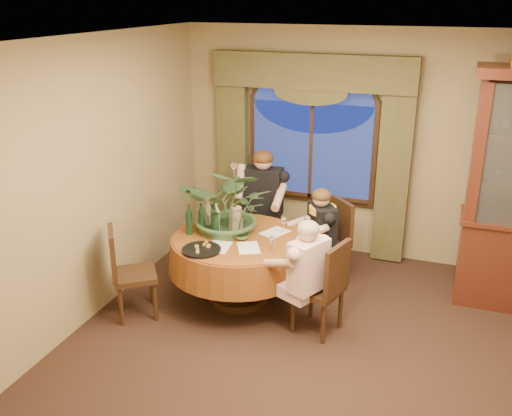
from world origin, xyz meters
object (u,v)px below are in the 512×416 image
(chair_front_left, at_px, (135,273))
(wine_bottle_4, at_px, (216,222))
(chair_back_right, at_px, (326,243))
(centerpiece_plant, at_px, (230,173))
(olive_bowl, at_px, (241,237))
(wine_bottle_3, at_px, (202,218))
(chair_right, at_px, (318,287))
(dining_table, at_px, (238,269))
(person_pink, at_px, (308,281))
(wine_bottle_1, at_px, (216,218))
(wine_bottle_5, at_px, (208,213))
(stoneware_vase, at_px, (236,219))
(wine_bottle_0, at_px, (189,219))
(wine_bottle_2, at_px, (216,211))
(chair_back, at_px, (257,222))
(person_back, at_px, (263,207))
(person_scarf, at_px, (321,241))

(chair_front_left, relative_size, wine_bottle_4, 2.91)
(chair_back_right, distance_m, centerpiece_plant, 1.42)
(olive_bowl, xyz_separation_m, wine_bottle_3, (-0.45, 0.02, 0.14))
(wine_bottle_4, bearing_deg, chair_back_right, 39.50)
(chair_right, bearing_deg, dining_table, 90.00)
(dining_table, distance_m, centerpiece_plant, 1.03)
(person_pink, relative_size, olive_bowl, 7.19)
(person_pink, relative_size, wine_bottle_1, 3.67)
(wine_bottle_5, bearing_deg, stoneware_vase, -0.48)
(chair_back_right, height_order, chair_front_left, same)
(dining_table, bearing_deg, olive_bowl, -36.60)
(dining_table, bearing_deg, chair_front_left, -144.77)
(person_pink, height_order, wine_bottle_4, person_pink)
(chair_right, distance_m, wine_bottle_5, 1.48)
(dining_table, distance_m, person_pink, 1.00)
(chair_right, bearing_deg, chair_back_right, 25.76)
(wine_bottle_1, height_order, wine_bottle_5, same)
(olive_bowl, relative_size, wine_bottle_5, 0.51)
(wine_bottle_0, bearing_deg, stoneware_vase, 28.14)
(centerpiece_plant, xyz_separation_m, wine_bottle_3, (-0.26, -0.18, -0.47))
(wine_bottle_0, relative_size, wine_bottle_2, 1.00)
(chair_back_right, xyz_separation_m, chair_back, (-0.95, 0.33, 0.00))
(stoneware_vase, bearing_deg, wine_bottle_4, -124.47)
(dining_table, relative_size, person_back, 1.04)
(chair_back_right, height_order, wine_bottle_1, wine_bottle_1)
(stoneware_vase, bearing_deg, chair_right, -22.49)
(chair_back_right, relative_size, chair_front_left, 1.00)
(centerpiece_plant, bearing_deg, stoneware_vase, -13.13)
(person_scarf, relative_size, wine_bottle_5, 3.67)
(stoneware_vase, relative_size, centerpiece_plant, 0.25)
(chair_back_right, relative_size, stoneware_vase, 3.49)
(chair_right, xyz_separation_m, stoneware_vase, (-1.01, 0.42, 0.41))
(wine_bottle_5, bearing_deg, chair_front_left, -122.00)
(olive_bowl, xyz_separation_m, wine_bottle_5, (-0.46, 0.18, 0.14))
(person_pink, relative_size, stoneware_vase, 4.40)
(olive_bowl, bearing_deg, wine_bottle_0, -173.80)
(chair_front_left, bearing_deg, olive_bowl, 86.92)
(chair_right, height_order, person_pink, person_pink)
(chair_back, relative_size, wine_bottle_4, 2.91)
(dining_table, distance_m, chair_front_left, 1.09)
(centerpiece_plant, relative_size, wine_bottle_4, 3.40)
(person_pink, height_order, stoneware_vase, person_pink)
(wine_bottle_5, bearing_deg, person_pink, -23.88)
(wine_bottle_4, bearing_deg, wine_bottle_0, -176.01)
(chair_back, distance_m, person_scarf, 1.11)
(stoneware_vase, xyz_separation_m, wine_bottle_1, (-0.18, -0.11, 0.03))
(wine_bottle_3, bearing_deg, wine_bottle_5, 90.90)
(wine_bottle_3, bearing_deg, person_back, 72.87)
(stoneware_vase, xyz_separation_m, olive_bowl, (0.12, -0.18, -0.11))
(centerpiece_plant, relative_size, wine_bottle_1, 3.40)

